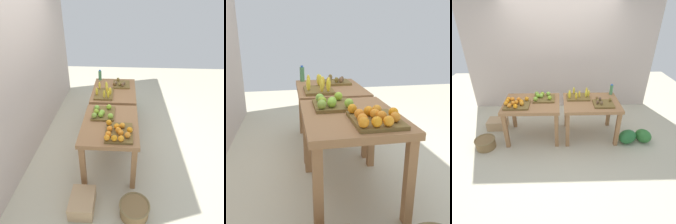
# 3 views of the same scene
# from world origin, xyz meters

# --- Properties ---
(ground_plane) EXTENTS (8.00, 8.00, 0.00)m
(ground_plane) POSITION_xyz_m (0.00, 0.00, 0.00)
(ground_plane) COLOR beige
(display_table_left) EXTENTS (1.04, 0.80, 0.77)m
(display_table_left) POSITION_xyz_m (-0.56, 0.00, 0.65)
(display_table_left) COLOR #976942
(display_table_left) RESTS_ON ground_plane
(display_table_right) EXTENTS (1.04, 0.80, 0.77)m
(display_table_right) POSITION_xyz_m (0.56, 0.00, 0.65)
(display_table_right) COLOR #976942
(display_table_right) RESTS_ON ground_plane
(orange_bin) EXTENTS (0.45, 0.37, 0.11)m
(orange_bin) POSITION_xyz_m (-0.82, -0.12, 0.81)
(orange_bin) COLOR brown
(orange_bin) RESTS_ON display_table_left
(apple_bin) EXTENTS (0.41, 0.34, 0.11)m
(apple_bin) POSITION_xyz_m (-0.35, 0.13, 0.81)
(apple_bin) COLOR brown
(apple_bin) RESTS_ON display_table_left
(banana_crate) EXTENTS (0.45, 0.32, 0.17)m
(banana_crate) POSITION_xyz_m (0.33, 0.16, 0.81)
(banana_crate) COLOR brown
(banana_crate) RESTS_ON display_table_right
(kiwi_bin) EXTENTS (0.36, 0.32, 0.10)m
(kiwi_bin) POSITION_xyz_m (0.75, -0.12, 0.79)
(kiwi_bin) COLOR brown
(kiwi_bin) RESTS_ON display_table_right
(water_bottle) EXTENTS (0.06, 0.06, 0.22)m
(water_bottle) POSITION_xyz_m (1.00, 0.31, 0.87)
(water_bottle) COLOR #4C8C59
(water_bottle) RESTS_ON display_table_right
(watermelon_pile) EXTENTS (0.74, 0.42, 0.27)m
(watermelon_pile) POSITION_xyz_m (1.41, -0.27, 0.13)
(watermelon_pile) COLOR #2E6F2F
(watermelon_pile) RESTS_ON ground_plane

